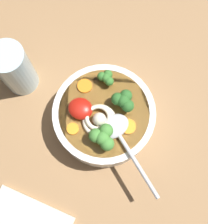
{
  "coord_description": "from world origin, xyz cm",
  "views": [
    {
      "loc": [
        -4.91,
        9.87,
        64.72
      ],
      "look_at": [
        1.45,
        -3.63,
        11.22
      ],
      "focal_mm": 46.34,
      "sensor_mm": 36.0,
      "label": 1
    }
  ],
  "objects_px": {
    "noodle_pile": "(99,120)",
    "drinking_glass": "(15,69)",
    "soup_bowl": "(104,116)",
    "soup_spoon": "(118,133)"
  },
  "relations": [
    {
      "from": "noodle_pile",
      "to": "drinking_glass",
      "type": "distance_m",
      "value": 0.2
    },
    {
      "from": "soup_bowl",
      "to": "noodle_pile",
      "type": "xyz_separation_m",
      "value": [
        0.0,
        0.02,
        0.04
      ]
    },
    {
      "from": "soup_spoon",
      "to": "drinking_glass",
      "type": "height_order",
      "value": "drinking_glass"
    },
    {
      "from": "noodle_pile",
      "to": "drinking_glass",
      "type": "relative_size",
      "value": 0.58
    },
    {
      "from": "soup_spoon",
      "to": "drinking_glass",
      "type": "xyz_separation_m",
      "value": [
        0.24,
        -0.03,
        -0.01
      ]
    },
    {
      "from": "noodle_pile",
      "to": "soup_spoon",
      "type": "distance_m",
      "value": 0.04
    },
    {
      "from": "soup_bowl",
      "to": "noodle_pile",
      "type": "height_order",
      "value": "noodle_pile"
    },
    {
      "from": "drinking_glass",
      "to": "soup_bowl",
      "type": "bearing_deg",
      "value": 178.33
    },
    {
      "from": "soup_bowl",
      "to": "drinking_glass",
      "type": "distance_m",
      "value": 0.2
    },
    {
      "from": "soup_bowl",
      "to": "drinking_glass",
      "type": "relative_size",
      "value": 1.6
    }
  ]
}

